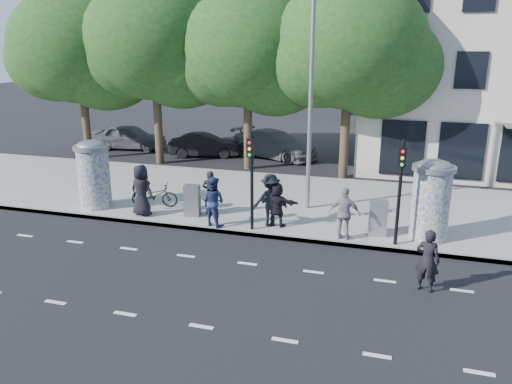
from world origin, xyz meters
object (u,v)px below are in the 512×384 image
(ad_column_left, at_px, (94,172))
(car_mid, at_px, (205,145))
(ped_c, at_px, (213,201))
(ped_e, at_px, (345,214))
(cabinet_left, at_px, (192,200))
(car_left, at_px, (130,137))
(street_lamp, at_px, (311,87))
(bicycle, at_px, (154,195))
(cabinet_right, at_px, (378,218))
(traffic_pole_near, at_px, (251,171))
(ped_b, at_px, (210,193))
(man_road, at_px, (428,260))
(traffic_pole_far, at_px, (400,182))
(car_right, at_px, (275,144))
(ped_d, at_px, (270,200))
(ped_f, at_px, (277,205))
(ad_column_right, at_px, (431,198))
(ped_a, at_px, (142,190))

(ad_column_left, relative_size, car_mid, 0.65)
(ped_c, xyz_separation_m, ped_e, (4.56, -0.00, -0.01))
(cabinet_left, xyz_separation_m, car_mid, (-3.64, 10.20, -0.07))
(ped_e, xyz_separation_m, car_left, (-14.61, 11.60, -0.26))
(ped_c, height_order, car_left, ped_c)
(street_lamp, relative_size, car_mid, 1.98)
(ad_column_left, height_order, car_left, ad_column_left)
(bicycle, distance_m, cabinet_left, 1.92)
(cabinet_right, bearing_deg, ad_column_left, 172.18)
(traffic_pole_near, bearing_deg, ped_b, 149.77)
(ped_c, bearing_deg, man_road, 177.97)
(traffic_pole_far, relative_size, car_right, 0.64)
(ped_d, relative_size, ped_f, 1.17)
(cabinet_left, bearing_deg, car_left, 120.57)
(cabinet_left, height_order, car_right, car_right)
(ad_column_right, height_order, bicycle, ad_column_right)
(traffic_pole_far, distance_m, car_mid, 15.62)
(car_mid, relative_size, car_right, 0.76)
(man_road, xyz_separation_m, cabinet_right, (-1.45, 3.35, -0.11))
(cabinet_left, bearing_deg, bicycle, 154.99)
(street_lamp, height_order, bicycle, street_lamp)
(ped_f, height_order, car_left, ped_f)
(street_lamp, height_order, cabinet_right, street_lamp)
(man_road, height_order, cabinet_left, man_road)
(man_road, bearing_deg, street_lamp, -38.41)
(ad_column_right, bearing_deg, ped_a, -176.63)
(ped_d, height_order, cabinet_right, ped_d)
(traffic_pole_near, xyz_separation_m, ped_b, (-1.94, 1.13, -1.24))
(ad_column_left, bearing_deg, man_road, -15.22)
(bicycle, relative_size, cabinet_left, 1.55)
(ad_column_left, relative_size, ped_c, 1.50)
(traffic_pole_far, distance_m, ped_c, 6.32)
(ped_a, bearing_deg, ad_column_right, -167.61)
(bicycle, bearing_deg, man_road, -124.21)
(street_lamp, bearing_deg, ped_e, -57.85)
(ped_c, bearing_deg, ped_b, -44.74)
(traffic_pole_far, distance_m, ped_e, 2.04)
(ad_column_left, height_order, traffic_pole_near, traffic_pole_near)
(ad_column_right, height_order, traffic_pole_near, traffic_pole_near)
(traffic_pole_near, relative_size, cabinet_left, 2.90)
(car_mid, bearing_deg, traffic_pole_far, -151.60)
(ped_b, height_order, car_right, ped_b)
(traffic_pole_near, xyz_separation_m, man_road, (5.64, -2.62, -1.37))
(cabinet_right, distance_m, car_mid, 14.60)
(ped_b, height_order, bicycle, ped_b)
(ped_d, bearing_deg, traffic_pole_far, 148.00)
(traffic_pole_near, xyz_separation_m, bicycle, (-4.39, 1.34, -1.60))
(ped_b, xyz_separation_m, car_right, (-0.29, 10.80, -0.22))
(ad_column_right, height_order, cabinet_right, ad_column_right)
(ad_column_left, relative_size, bicycle, 1.45)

